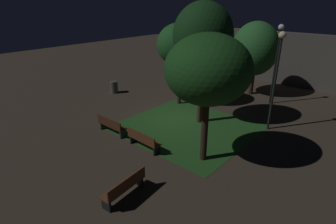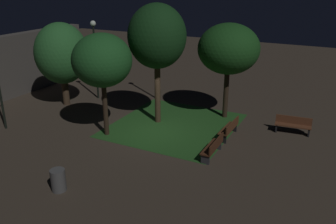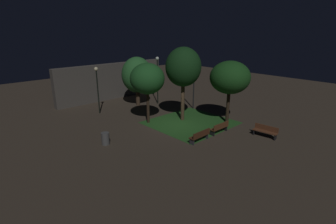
{
  "view_description": "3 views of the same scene",
  "coord_description": "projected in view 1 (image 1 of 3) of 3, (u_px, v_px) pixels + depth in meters",
  "views": [
    {
      "loc": [
        9.33,
        -11.02,
        6.44
      ],
      "look_at": [
        0.31,
        -0.8,
        0.77
      ],
      "focal_mm": 28.94,
      "sensor_mm": 36.0,
      "label": 1
    },
    {
      "loc": [
        -14.96,
        -8.25,
        7.65
      ],
      "look_at": [
        0.66,
        -0.28,
        0.98
      ],
      "focal_mm": 38.14,
      "sensor_mm": 36.0,
      "label": 2
    },
    {
      "loc": [
        -14.58,
        -14.53,
        7.8
      ],
      "look_at": [
        -0.47,
        0.67,
        1.13
      ],
      "focal_mm": 27.51,
      "sensor_mm": 36.0,
      "label": 3
    }
  ],
  "objects": [
    {
      "name": "ground_plane",
      "position": [
        173.0,
        119.0,
        15.8
      ],
      "size": [
        60.0,
        60.0,
        0.0
      ],
      "primitive_type": "plane",
      "color": "#3D3328"
    },
    {
      "name": "grass_lawn",
      "position": [
        187.0,
        127.0,
        14.77
      ],
      "size": [
        6.72,
        6.33,
        0.01
      ],
      "primitive_type": "cube",
      "color": "#23511E",
      "rests_on": "ground"
    },
    {
      "name": "bench_front_left",
      "position": [
        111.0,
        125.0,
        13.91
      ],
      "size": [
        1.81,
        0.5,
        0.88
      ],
      "color": "#422314",
      "rests_on": "ground"
    },
    {
      "name": "bench_front_right",
      "position": [
        143.0,
        140.0,
        12.46
      ],
      "size": [
        1.81,
        0.52,
        0.88
      ],
      "color": "#512D19",
      "rests_on": "ground"
    },
    {
      "name": "bench_by_lamp",
      "position": [
        125.0,
        187.0,
        9.33
      ],
      "size": [
        0.66,
        1.84,
        0.88
      ],
      "color": "brown",
      "rests_on": "ground"
    },
    {
      "name": "tree_tall_center",
      "position": [
        255.0,
        49.0,
        18.84
      ],
      "size": [
        3.23,
        3.23,
        5.14
      ],
      "color": "#423021",
      "rests_on": "ground"
    },
    {
      "name": "tree_lawn_side",
      "position": [
        180.0,
        45.0,
        16.71
      ],
      "size": [
        2.91,
        2.91,
        5.2
      ],
      "color": "#2D2116",
      "rests_on": "ground"
    },
    {
      "name": "tree_right_canopy",
      "position": [
        203.0,
        36.0,
        13.66
      ],
      "size": [
        3.07,
        3.07,
        6.45
      ],
      "color": "#423021",
      "rests_on": "ground"
    },
    {
      "name": "tree_back_right",
      "position": [
        208.0,
        70.0,
        10.33
      ],
      "size": [
        3.38,
        3.38,
        5.36
      ],
      "color": "#2D2116",
      "rests_on": "ground"
    },
    {
      "name": "lamp_post_near_wall",
      "position": [
        277.0,
        67.0,
        13.3
      ],
      "size": [
        0.36,
        0.36,
        5.08
      ],
      "color": "black",
      "rests_on": "ground"
    },
    {
      "name": "lamp_post_path_center",
      "position": [
        277.0,
        52.0,
        16.9
      ],
      "size": [
        0.36,
        0.36,
        5.09
      ],
      "color": "black",
      "rests_on": "ground"
    },
    {
      "name": "lamp_post_plaza_west",
      "position": [
        204.0,
        45.0,
        21.82
      ],
      "size": [
        0.36,
        0.36,
        4.5
      ],
      "color": "black",
      "rests_on": "ground"
    },
    {
      "name": "trash_bin",
      "position": [
        114.0,
        87.0,
        20.1
      ],
      "size": [
        0.56,
        0.56,
        0.88
      ],
      "primitive_type": "cylinder",
      "color": "#4C4C4C",
      "rests_on": "ground"
    },
    {
      "name": "building_wall_backdrop",
      "position": [
        273.0,
        57.0,
        22.6
      ],
      "size": [
        13.63,
        0.8,
        4.08
      ],
      "primitive_type": "cube",
      "color": "#4C4742",
      "rests_on": "ground"
    }
  ]
}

